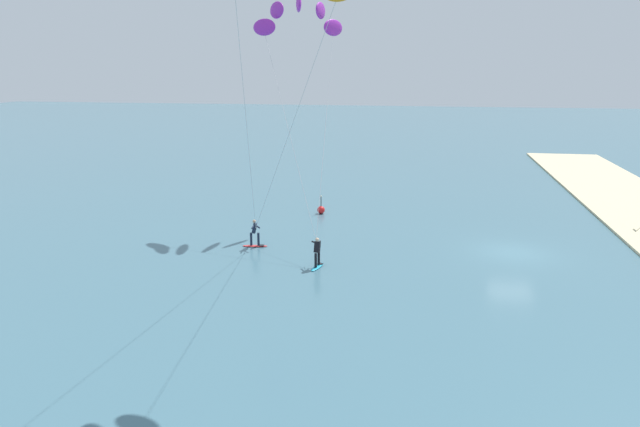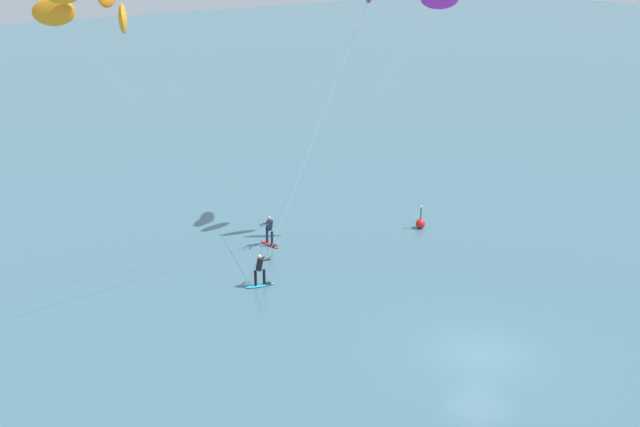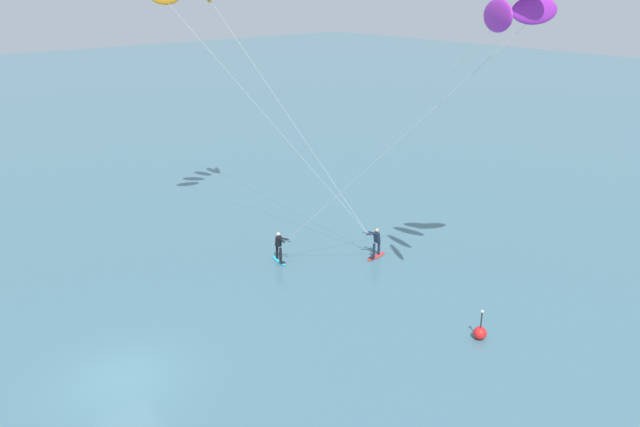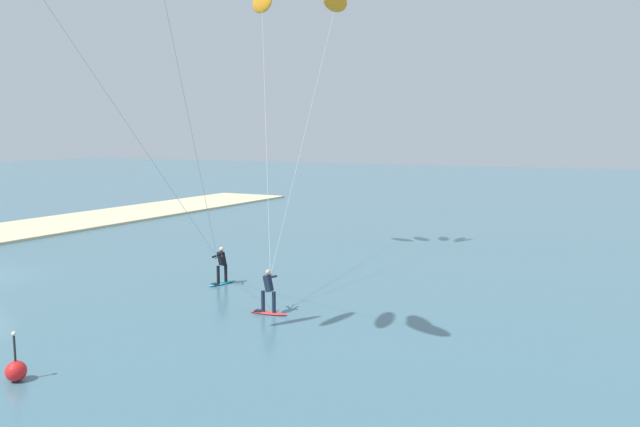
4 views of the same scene
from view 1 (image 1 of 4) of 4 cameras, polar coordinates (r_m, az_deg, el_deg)
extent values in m
plane|color=#426B7A|center=(36.44, 18.09, -3.61)|extent=(240.00, 240.00, 0.00)
ellipsoid|color=red|center=(35.99, -6.27, -3.12)|extent=(0.55, 1.53, 0.08)
cube|color=black|center=(35.92, -5.62, -3.05)|extent=(0.32, 0.32, 0.02)
cylinder|color=#192338|center=(35.90, -6.64, -2.46)|extent=(0.14, 0.14, 0.78)
cylinder|color=#192338|center=(35.83, -5.94, -2.47)|extent=(0.14, 0.14, 0.78)
cube|color=#192338|center=(35.67, -6.32, -1.40)|extent=(0.34, 0.36, 0.63)
sphere|color=tan|center=(35.56, -6.34, -0.75)|extent=(0.20, 0.20, 0.20)
cylinder|color=black|center=(35.10, -6.21, -1.40)|extent=(0.52, 0.25, 0.03)
cylinder|color=#192338|center=(35.37, -6.09, -1.23)|extent=(0.49, 0.49, 0.15)
cylinder|color=#192338|center=(35.35, -6.44, -1.25)|extent=(0.60, 0.11, 0.15)
cylinder|color=#B2B2B7|center=(28.52, -6.96, 7.16)|extent=(10.73, 2.60, 11.93)
cylinder|color=#B2B2B7|center=(28.81, -3.12, 7.32)|extent=(9.19, 6.13, 11.93)
ellipsoid|color=#23ADD1|center=(32.21, -0.27, -5.14)|extent=(1.54, 0.67, 0.08)
cube|color=black|center=(32.56, 0.01, -4.83)|extent=(0.34, 0.34, 0.02)
cylinder|color=black|center=(31.88, -0.42, -4.54)|extent=(0.14, 0.14, 0.78)
cylinder|color=black|center=(32.26, -0.12, -4.30)|extent=(0.14, 0.14, 0.78)
cube|color=black|center=(31.86, -0.27, -3.24)|extent=(0.38, 0.36, 0.63)
sphere|color=beige|center=(31.73, -0.27, -2.52)|extent=(0.20, 0.20, 0.20)
cylinder|color=black|center=(32.33, -0.37, -2.70)|extent=(0.54, 0.18, 0.03)
cylinder|color=black|center=(32.05, -0.52, -2.79)|extent=(0.53, 0.44, 0.15)
cylinder|color=black|center=(32.08, -0.13, -2.78)|extent=(0.61, 0.15, 0.15)
ellipsoid|color=purple|center=(41.98, 1.27, 17.44)|extent=(1.92, 1.25, 1.10)
ellipsoid|color=purple|center=(41.95, 0.05, 18.94)|extent=(2.04, 0.54, 1.10)
ellipsoid|color=purple|center=(41.85, -2.06, 19.53)|extent=(2.03, 0.87, 1.10)
ellipsoid|color=purple|center=(41.72, -4.18, 18.93)|extent=(1.78, 1.51, 1.10)
ellipsoid|color=purple|center=(41.62, -5.39, 17.41)|extent=(1.25, 1.92, 1.10)
cylinder|color=#B2B2B7|center=(36.61, 0.54, 8.46)|extent=(11.03, 0.79, 11.46)
cylinder|color=#B2B2B7|center=(36.40, -3.13, 8.41)|extent=(9.75, 5.26, 11.46)
sphere|color=red|center=(43.45, 0.10, 0.35)|extent=(0.56, 0.56, 0.56)
cylinder|color=#262628|center=(43.30, 0.10, 1.16)|extent=(0.06, 0.06, 0.70)
sphere|color=#F2F2CC|center=(43.21, 0.10, 1.69)|extent=(0.12, 0.12, 0.12)
camera|label=2|loc=(30.43, 79.01, 15.66)|focal=46.33mm
camera|label=3|loc=(55.54, 23.90, 16.68)|focal=34.33mm
camera|label=4|loc=(56.71, -13.09, 9.70)|focal=35.32mm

